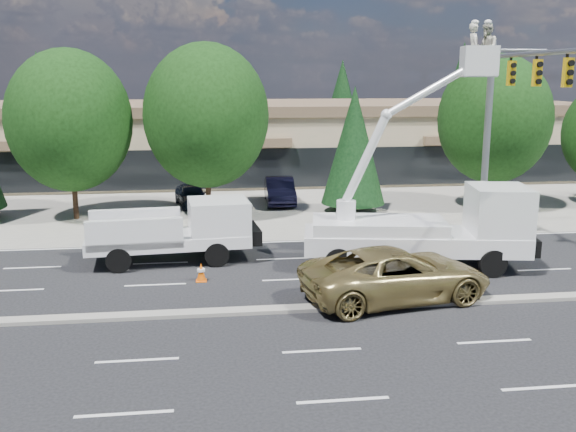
{
  "coord_description": "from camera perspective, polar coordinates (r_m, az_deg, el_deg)",
  "views": [
    {
      "loc": [
        -2.99,
        -19.44,
        7.4
      ],
      "look_at": [
        -0.11,
        3.37,
        2.4
      ],
      "focal_mm": 40.0,
      "sensor_mm": 36.0,
      "label": 1
    }
  ],
  "objects": [
    {
      "name": "ground",
      "position": [
        21.01,
        1.47,
        -8.35
      ],
      "size": [
        140.0,
        140.0,
        0.0
      ],
      "primitive_type": "plane",
      "color": "black",
      "rests_on": "ground"
    },
    {
      "name": "concrete_apron",
      "position": [
        40.24,
        -2.8,
        1.66
      ],
      "size": [
        140.0,
        22.0,
        0.01
      ],
      "primitive_type": "cube",
      "color": "gray",
      "rests_on": "ground"
    },
    {
      "name": "road_median",
      "position": [
        20.99,
        1.47,
        -8.2
      ],
      "size": [
        120.0,
        0.55,
        0.12
      ],
      "primitive_type": "cube",
      "color": "gray",
      "rests_on": "ground"
    },
    {
      "name": "strip_mall",
      "position": [
        49.72,
        -3.73,
        6.97
      ],
      "size": [
        50.4,
        15.4,
        5.5
      ],
      "color": "tan",
      "rests_on": "ground"
    },
    {
      "name": "tree_front_c",
      "position": [
        35.22,
        -18.84,
        8.03
      ],
      "size": [
        6.4,
        6.4,
        8.87
      ],
      "color": "#332114",
      "rests_on": "ground"
    },
    {
      "name": "tree_front_d",
      "position": [
        34.5,
        -7.27,
        8.83
      ],
      "size": [
        6.64,
        6.64,
        9.21
      ],
      "color": "#332114",
      "rests_on": "ground"
    },
    {
      "name": "tree_front_e",
      "position": [
        35.55,
        5.88,
        6.27
      ],
      "size": [
        3.53,
        3.53,
        6.95
      ],
      "color": "#332114",
      "rests_on": "ground"
    },
    {
      "name": "tree_front_f",
      "position": [
        38.04,
        17.88,
        8.21
      ],
      "size": [
        6.27,
        6.27,
        8.7
      ],
      "color": "#332114",
      "rests_on": "ground"
    },
    {
      "name": "tree_back_a",
      "position": [
        63.29,
        -21.2,
        9.46
      ],
      "size": [
        4.92,
        4.92,
        9.7
      ],
      "color": "#332114",
      "rests_on": "ground"
    },
    {
      "name": "tree_back_b",
      "position": [
        61.48,
        -8.26,
        10.5
      ],
      "size": [
        5.34,
        5.34,
        10.52
      ],
      "color": "#332114",
      "rests_on": "ground"
    },
    {
      "name": "tree_back_c",
      "position": [
        62.85,
        4.82,
        9.89
      ],
      "size": [
        4.58,
        4.58,
        9.02
      ],
      "color": "#332114",
      "rests_on": "ground"
    },
    {
      "name": "tree_back_d",
      "position": [
        66.35,
        15.2,
        10.43
      ],
      "size": [
        5.45,
        5.45,
        10.74
      ],
      "color": "#332114",
      "rests_on": "ground"
    },
    {
      "name": "signal_mast",
      "position": [
        29.54,
        19.22,
        8.99
      ],
      "size": [
        2.76,
        10.16,
        9.0
      ],
      "color": "gray",
      "rests_on": "ground"
    },
    {
      "name": "utility_pickup",
      "position": [
        26.49,
        -9.52,
        -1.83
      ],
      "size": [
        6.68,
        3.02,
        2.49
      ],
      "rotation": [
        0.0,
        0.0,
        0.09
      ],
      "color": "white",
      "rests_on": "ground"
    },
    {
      "name": "bucket_truck",
      "position": [
        25.65,
        12.81,
        -0.22
      ],
      "size": [
        8.9,
        3.97,
        9.44
      ],
      "rotation": [
        0.0,
        0.0,
        -0.17
      ],
      "color": "white",
      "rests_on": "ground"
    },
    {
      "name": "traffic_cone_b",
      "position": [
        23.97,
        -7.72,
        -4.97
      ],
      "size": [
        0.4,
        0.4,
        0.7
      ],
      "color": "#EA5807",
      "rests_on": "ground"
    },
    {
      "name": "traffic_cone_c",
      "position": [
        24.22,
        3.95,
        -4.71
      ],
      "size": [
        0.4,
        0.4,
        0.7
      ],
      "color": "#EA5807",
      "rests_on": "ground"
    },
    {
      "name": "traffic_cone_d",
      "position": [
        26.3,
        17.71,
        -3.9
      ],
      "size": [
        0.4,
        0.4,
        0.7
      ],
      "color": "#EA5807",
      "rests_on": "ground"
    },
    {
      "name": "minivan",
      "position": [
        21.96,
        9.58,
        -5.14
      ],
      "size": [
        6.87,
        4.11,
        1.79
      ],
      "primitive_type": "imported",
      "rotation": [
        0.0,
        0.0,
        1.76
      ],
      "color": "olive",
      "rests_on": "ground"
    },
    {
      "name": "parked_car_west",
      "position": [
        37.76,
        -8.55,
        1.85
      ],
      "size": [
        2.33,
        4.13,
        1.33
      ],
      "primitive_type": "imported",
      "rotation": [
        0.0,
        0.0,
        0.21
      ],
      "color": "black",
      "rests_on": "ground"
    },
    {
      "name": "parked_car_east",
      "position": [
        38.16,
        -0.75,
        2.27
      ],
      "size": [
        1.8,
        4.77,
        1.55
      ],
      "primitive_type": "imported",
      "rotation": [
        0.0,
        0.0,
        -0.03
      ],
      "color": "black",
      "rests_on": "ground"
    }
  ]
}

